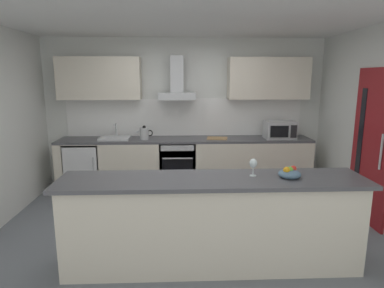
% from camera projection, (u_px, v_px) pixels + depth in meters
% --- Properties ---
extents(ground, '(5.88, 4.90, 0.02)m').
position_uv_depth(ground, '(188.00, 232.00, 4.16)').
color(ground, slate).
extents(ceiling, '(5.88, 4.90, 0.02)m').
position_uv_depth(ceiling, '(188.00, 15.00, 3.64)').
color(ceiling, white).
extents(wall_back, '(5.88, 0.12, 2.60)m').
position_uv_depth(wall_back, '(185.00, 113.00, 5.87)').
color(wall_back, silver).
rests_on(wall_back, ground).
extents(backsplash_tile, '(4.15, 0.02, 0.66)m').
position_uv_depth(backsplash_tile, '(185.00, 117.00, 5.81)').
color(backsplash_tile, white).
extents(counter_back, '(4.29, 0.60, 0.90)m').
position_uv_depth(counter_back, '(185.00, 164.00, 5.66)').
color(counter_back, beige).
rests_on(counter_back, ground).
extents(counter_island, '(3.04, 0.64, 0.95)m').
position_uv_depth(counter_island, '(212.00, 223.00, 3.30)').
color(counter_island, beige).
rests_on(counter_island, ground).
extents(upper_cabinets, '(4.23, 0.32, 0.70)m').
position_uv_depth(upper_cabinets, '(185.00, 78.00, 5.52)').
color(upper_cabinets, beige).
extents(side_door, '(0.08, 0.85, 2.05)m').
position_uv_depth(side_door, '(371.00, 147.00, 4.28)').
color(side_door, maroon).
rests_on(side_door, ground).
extents(oven, '(0.60, 0.62, 0.80)m').
position_uv_depth(oven, '(178.00, 164.00, 5.63)').
color(oven, slate).
rests_on(oven, ground).
extents(refrigerator, '(0.58, 0.60, 0.85)m').
position_uv_depth(refrigerator, '(85.00, 167.00, 5.57)').
color(refrigerator, white).
rests_on(refrigerator, ground).
extents(microwave, '(0.50, 0.38, 0.30)m').
position_uv_depth(microwave, '(280.00, 130.00, 5.55)').
color(microwave, '#B7BABC').
rests_on(microwave, counter_back).
extents(sink, '(0.50, 0.40, 0.26)m').
position_uv_depth(sink, '(115.00, 138.00, 5.51)').
color(sink, silver).
rests_on(sink, counter_back).
extents(kettle, '(0.29, 0.15, 0.24)m').
position_uv_depth(kettle, '(144.00, 133.00, 5.47)').
color(kettle, '#B7BABC').
rests_on(kettle, counter_back).
extents(range_hood, '(0.62, 0.45, 0.72)m').
position_uv_depth(range_hood, '(177.00, 86.00, 5.49)').
color(range_hood, '#B7BABC').
extents(wine_glass, '(0.08, 0.08, 0.18)m').
position_uv_depth(wine_glass, '(253.00, 164.00, 3.25)').
color(wine_glass, silver).
rests_on(wine_glass, counter_island).
extents(fruit_bowl, '(0.22, 0.22, 0.13)m').
position_uv_depth(fruit_bowl, '(290.00, 173.00, 3.22)').
color(fruit_bowl, slate).
rests_on(fruit_bowl, counter_island).
extents(chopping_board, '(0.37, 0.27, 0.02)m').
position_uv_depth(chopping_board, '(217.00, 138.00, 5.54)').
color(chopping_board, tan).
rests_on(chopping_board, counter_back).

